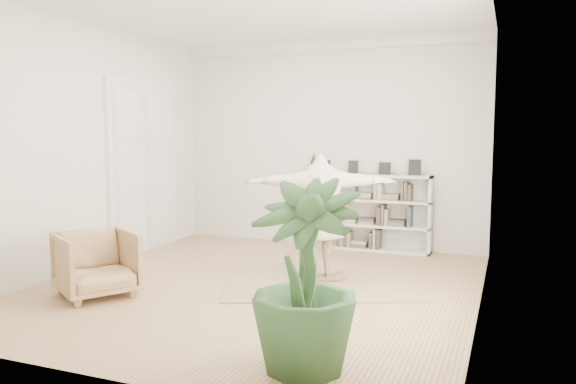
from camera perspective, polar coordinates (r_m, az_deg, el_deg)
The scene contains 9 objects.
floor at distance 7.47m, azimuth -3.10°, elevation -9.52°, with size 6.00×6.00×0.00m, color #90724A.
room_shell at distance 10.05m, azimuth 4.06°, elevation 14.65°, with size 6.00×6.00×6.00m.
doors at distance 9.72m, azimuth -14.48°, elevation 2.29°, with size 0.09×1.78×2.92m.
bookshelf at distance 9.71m, azimuth 7.90°, elevation -2.11°, with size 2.20×0.35×1.64m.
armchair at distance 7.31m, azimuth -18.89°, elevation -6.92°, with size 0.86×0.88×0.80m, color tan.
rug at distance 7.69m, azimuth 3.23°, elevation -8.98°, with size 2.50×2.00×0.02m, color tan.
rocker_board at distance 7.68m, azimuth 3.23°, elevation -8.60°, with size 0.52×0.42×0.10m.
person at distance 7.50m, azimuth 3.27°, elevation -2.11°, with size 2.02×0.55×1.64m, color beige.
houseplant at distance 4.71m, azimuth 1.70°, elevation -8.61°, with size 0.91×0.91×1.62m, color #30562B.
Camera 1 is at (3.03, -6.53, 2.00)m, focal length 35.00 mm.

